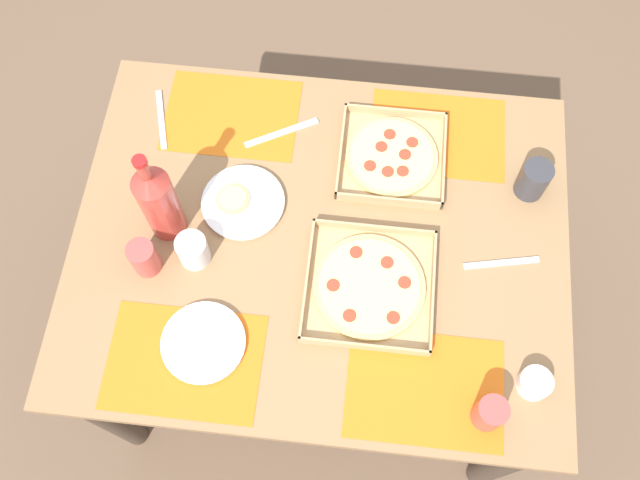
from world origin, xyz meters
TOP-DOWN VIEW (x-y plane):
  - ground_plane at (0.00, 0.00)m, footprint 6.00×6.00m
  - dining_table at (0.00, 0.00)m, footprint 1.24×0.98m
  - placemat_near_left at (-0.28, -0.34)m, footprint 0.36×0.26m
  - placemat_near_right at (0.28, -0.34)m, footprint 0.36×0.26m
  - placemat_far_left at (-0.28, 0.34)m, footprint 0.36×0.26m
  - placemat_far_right at (0.28, 0.34)m, footprint 0.36×0.26m
  - pizza_box_corner_left at (0.13, -0.11)m, footprint 0.31×0.31m
  - pizza_box_edge_far at (0.16, 0.25)m, footprint 0.28×0.28m
  - plate_far_right at (-0.24, -0.29)m, footprint 0.20×0.20m
  - plate_near_left at (-0.21, 0.08)m, footprint 0.21×0.21m
  - soda_bottle at (-0.38, -0.00)m, footprint 0.09×0.09m
  - cup_clear_right at (-0.41, -0.11)m, footprint 0.07×0.07m
  - cup_spare at (0.52, 0.20)m, footprint 0.08×0.08m
  - cup_red at (0.42, -0.39)m, footprint 0.07×0.07m
  - cup_dark at (-0.30, -0.08)m, footprint 0.08×0.08m
  - condiment_bowl at (0.52, -0.31)m, footprint 0.08×0.08m
  - fork_by_far_left at (0.45, -0.01)m, footprint 0.19×0.06m
  - fork_by_near_right at (-0.47, 0.31)m, footprint 0.07×0.19m
  - knife_by_near_left at (-0.14, 0.30)m, footprint 0.19×0.12m

SIDE VIEW (x-z plane):
  - ground_plane at x=0.00m, z-range 0.00..0.00m
  - dining_table at x=0.00m, z-range 0.26..1.03m
  - placemat_near_left at x=-0.28m, z-range 0.77..0.77m
  - placemat_near_right at x=0.28m, z-range 0.77..0.77m
  - placemat_far_left at x=-0.28m, z-range 0.77..0.77m
  - placemat_far_right at x=0.28m, z-range 0.77..0.77m
  - fork_by_far_left at x=0.45m, z-range 0.77..0.78m
  - fork_by_near_right at x=-0.47m, z-range 0.77..0.78m
  - knife_by_near_left at x=-0.14m, z-range 0.77..0.78m
  - plate_far_right at x=-0.24m, z-range 0.77..0.79m
  - plate_near_left at x=-0.21m, z-range 0.77..0.80m
  - pizza_box_corner_left at x=0.13m, z-range 0.77..0.80m
  - pizza_box_edge_far at x=0.16m, z-range 0.77..0.80m
  - condiment_bowl at x=0.52m, z-range 0.77..0.82m
  - cup_dark at x=-0.30m, z-range 0.77..0.86m
  - cup_red at x=0.42m, z-range 0.77..0.87m
  - cup_clear_right at x=-0.41m, z-range 0.77..0.87m
  - cup_spare at x=0.52m, z-range 0.77..0.88m
  - soda_bottle at x=-0.38m, z-range 0.74..1.07m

